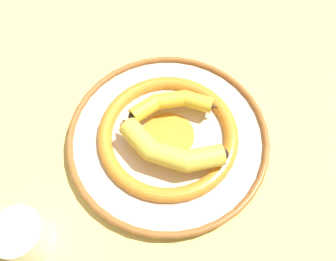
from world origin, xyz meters
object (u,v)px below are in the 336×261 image
object	(u,v)px
decorative_bowl	(168,136)
coffee_mug	(22,235)
banana_a	(168,150)
banana_b	(173,103)

from	to	relation	value
decorative_bowl	coffee_mug	bearing A→B (deg)	147.50
banana_a	banana_b	bearing A→B (deg)	103.65
decorative_bowl	banana_b	bearing A→B (deg)	8.37
decorative_bowl	coffee_mug	xyz separation A→B (m)	(-0.25, 0.16, 0.02)
decorative_bowl	coffee_mug	distance (m)	0.30
banana_a	coffee_mug	world-z (taller)	coffee_mug
decorative_bowl	coffee_mug	world-z (taller)	coffee_mug
banana_a	coffee_mug	bearing A→B (deg)	-129.63
banana_a	banana_b	xyz separation A→B (m)	(0.10, 0.02, -0.00)
banana_b	decorative_bowl	bearing A→B (deg)	71.35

